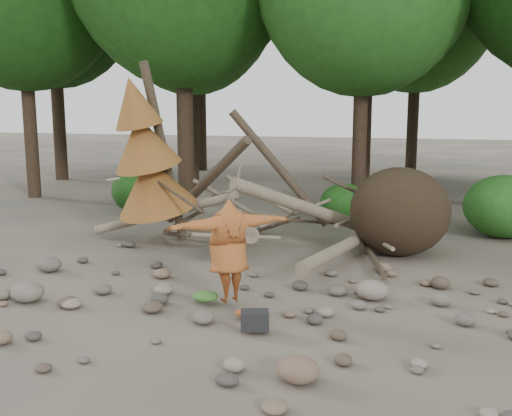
% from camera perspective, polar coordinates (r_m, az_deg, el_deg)
% --- Properties ---
extents(ground, '(120.00, 120.00, 0.00)m').
position_cam_1_polar(ground, '(9.71, -3.72, -9.56)').
color(ground, '#514C44').
rests_on(ground, ground).
extents(deadfall_pile, '(8.55, 5.24, 3.30)m').
position_cam_1_polar(deadfall_pile, '(13.01, 11.58, -0.44)').
color(deadfall_pile, '#332619').
rests_on(deadfall_pile, ground).
extents(dead_conifer, '(2.06, 2.16, 4.35)m').
position_cam_1_polar(dead_conifer, '(13.60, -10.80, 4.95)').
color(dead_conifer, '#4C3F30').
rests_on(dead_conifer, ground).
extents(bush_left, '(1.80, 1.80, 1.44)m').
position_cam_1_polar(bush_left, '(18.23, -11.46, 1.71)').
color(bush_left, '#184612').
rests_on(bush_left, ground).
extents(bush_mid, '(1.40, 1.40, 1.12)m').
position_cam_1_polar(bush_mid, '(16.72, 8.79, 0.52)').
color(bush_mid, '#215919').
rests_on(bush_mid, ground).
extents(bush_right, '(2.00, 2.00, 1.60)m').
position_cam_1_polar(bush_right, '(15.76, 23.56, 0.15)').
color(bush_right, '#2A6A21').
rests_on(bush_right, ground).
extents(frisbee_thrower, '(3.52, 1.79, 1.94)m').
position_cam_1_polar(frisbee_thrower, '(9.37, -2.75, -4.30)').
color(frisbee_thrower, '#A35424').
rests_on(frisbee_thrower, ground).
extents(backpack, '(0.47, 0.39, 0.27)m').
position_cam_1_polar(backpack, '(8.46, -0.13, -11.53)').
color(backpack, black).
rests_on(backpack, ground).
extents(cloth_green, '(0.46, 0.38, 0.17)m').
position_cam_1_polar(cloth_green, '(9.70, -5.13, -9.07)').
color(cloth_green, '#3C6C2B').
rests_on(cloth_green, ground).
extents(cloth_orange, '(0.30, 0.25, 0.11)m').
position_cam_1_polar(cloth_orange, '(9.00, -1.11, -10.74)').
color(cloth_orange, '#AC471D').
rests_on(cloth_orange, ground).
extents(boulder_front_left, '(0.57, 0.51, 0.34)m').
position_cam_1_polar(boulder_front_left, '(10.49, -21.88, -7.80)').
color(boulder_front_left, slate).
rests_on(boulder_front_left, ground).
extents(boulder_front_right, '(0.53, 0.47, 0.32)m').
position_cam_1_polar(boulder_front_right, '(7.07, 4.22, -15.82)').
color(boulder_front_right, '#795D4B').
rests_on(boulder_front_right, ground).
extents(boulder_mid_right, '(0.56, 0.51, 0.34)m').
position_cam_1_polar(boulder_mid_right, '(10.06, 11.52, -8.03)').
color(boulder_mid_right, gray).
rests_on(boulder_mid_right, ground).
extents(boulder_mid_left, '(0.50, 0.45, 0.30)m').
position_cam_1_polar(boulder_mid_left, '(12.24, -19.96, -5.31)').
color(boulder_mid_left, '#655C55').
rests_on(boulder_mid_left, ground).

